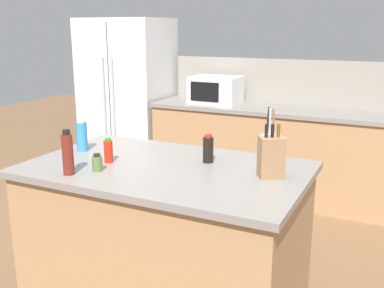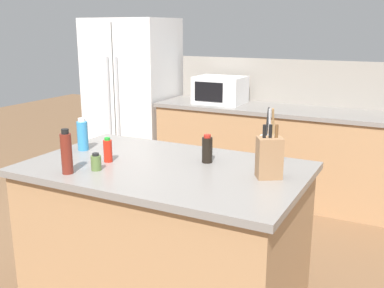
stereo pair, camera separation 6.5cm
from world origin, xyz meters
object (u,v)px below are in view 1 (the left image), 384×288
(knife_block, at_px, (271,157))
(soy_sauce_bottle, at_px, (208,149))
(hot_sauce_bottle, at_px, (108,151))
(microwave, at_px, (216,90))
(dish_soap_bottle, at_px, (82,136))
(spice_jar_oregano, at_px, (97,163))
(vinegar_bottle, at_px, (68,154))
(utensil_crock, at_px, (270,147))
(refrigerator, at_px, (128,98))

(knife_block, height_order, soy_sauce_bottle, knife_block)
(hot_sauce_bottle, bearing_deg, microwave, 96.79)
(dish_soap_bottle, bearing_deg, soy_sauce_bottle, 8.17)
(spice_jar_oregano, distance_m, hot_sauce_bottle, 0.17)
(spice_jar_oregano, distance_m, soy_sauce_bottle, 0.65)
(knife_block, height_order, dish_soap_bottle, knife_block)
(dish_soap_bottle, relative_size, vinegar_bottle, 0.85)
(utensil_crock, bearing_deg, spice_jar_oregano, -141.74)
(utensil_crock, relative_size, spice_jar_oregano, 3.23)
(utensil_crock, relative_size, vinegar_bottle, 1.28)
(refrigerator, height_order, spice_jar_oregano, refrigerator)
(soy_sauce_bottle, bearing_deg, knife_block, -14.10)
(vinegar_bottle, bearing_deg, knife_block, 23.47)
(refrigerator, relative_size, dish_soap_bottle, 8.56)
(knife_block, relative_size, spice_jar_oregano, 2.92)
(refrigerator, xyz_separation_m, knife_block, (2.37, -2.18, 0.14))
(spice_jar_oregano, distance_m, dish_soap_bottle, 0.46)
(dish_soap_bottle, height_order, soy_sauce_bottle, dish_soap_bottle)
(utensil_crock, distance_m, hot_sauce_bottle, 0.97)
(hot_sauce_bottle, xyz_separation_m, vinegar_bottle, (-0.06, -0.28, 0.05))
(microwave, distance_m, spice_jar_oregano, 2.46)
(refrigerator, bearing_deg, vinegar_bottle, -62.46)
(utensil_crock, distance_m, dish_soap_bottle, 1.20)
(refrigerator, relative_size, spice_jar_oregano, 18.36)
(knife_block, bearing_deg, microwave, 88.10)
(spice_jar_oregano, bearing_deg, refrigerator, 120.42)
(hot_sauce_bottle, height_order, vinegar_bottle, vinegar_bottle)
(utensil_crock, relative_size, soy_sauce_bottle, 1.89)
(utensil_crock, distance_m, soy_sauce_bottle, 0.38)
(hot_sauce_bottle, bearing_deg, vinegar_bottle, -102.11)
(soy_sauce_bottle, bearing_deg, spice_jar_oregano, -139.37)
(refrigerator, height_order, soy_sauce_bottle, refrigerator)
(microwave, xyz_separation_m, dish_soap_bottle, (-0.04, -2.14, -0.04))
(spice_jar_oregano, relative_size, dish_soap_bottle, 0.47)
(refrigerator, bearing_deg, dish_soap_bottle, -63.05)
(refrigerator, distance_m, soy_sauce_bottle, 2.85)
(microwave, bearing_deg, dish_soap_bottle, -90.97)
(knife_block, height_order, spice_jar_oregano, knife_block)
(microwave, xyz_separation_m, spice_jar_oregano, (0.31, -2.44, -0.10))
(knife_block, xyz_separation_m, utensil_crock, (-0.10, 0.32, -0.03))
(dish_soap_bottle, bearing_deg, refrigerator, 116.95)
(utensil_crock, distance_m, spice_jar_oregano, 1.02)
(vinegar_bottle, relative_size, soy_sauce_bottle, 1.48)
(utensil_crock, bearing_deg, refrigerator, 140.63)
(microwave, height_order, utensil_crock, utensil_crock)
(vinegar_bottle, bearing_deg, soy_sauce_bottle, 42.33)
(hot_sauce_bottle, relative_size, vinegar_bottle, 0.59)
(refrigerator, relative_size, knife_block, 6.29)
(knife_block, relative_size, utensil_crock, 0.91)
(microwave, relative_size, spice_jar_oregano, 5.09)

